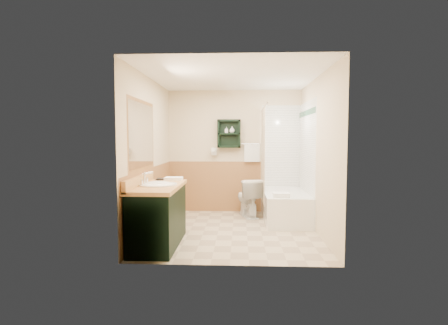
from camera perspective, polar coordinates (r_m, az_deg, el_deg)
floor at (r=5.61m, az=1.40°, el=-11.11°), size 3.00×3.00×0.00m
back_wall at (r=6.94m, az=1.67°, el=1.83°), size 2.60×0.04×2.40m
left_wall at (r=5.61m, az=-12.19°, el=1.22°), size 0.04×3.00×2.40m
right_wall at (r=5.56m, az=15.16°, el=1.15°), size 0.04×3.00×2.40m
ceiling at (r=5.50m, az=1.44°, el=14.01°), size 2.60×3.00×0.04m
wainscot_left at (r=5.68m, az=-11.74°, el=-5.85°), size 2.98×2.98×1.00m
wainscot_back at (r=6.97m, az=1.66°, el=-3.94°), size 2.58×2.58×1.00m
mirror_frame at (r=5.06m, az=-13.28°, el=4.31°), size 1.30×1.30×1.00m
mirror_glass at (r=5.06m, az=-13.23°, el=4.32°), size 1.20×1.20×0.90m
tile_right at (r=6.29m, az=13.29°, el=0.13°), size 1.50×1.50×2.10m
tile_back at (r=6.97m, az=10.13°, el=0.54°), size 0.95×0.95×2.10m
tile_accent at (r=6.29m, az=13.33°, el=7.88°), size 1.50×1.50×0.10m
wall_shelf at (r=6.83m, az=0.82°, el=4.73°), size 0.45×0.15×0.55m
hair_dryer at (r=6.87m, az=-1.68°, el=1.81°), size 0.10×0.24×0.18m
towel_bar at (r=6.87m, az=4.59°, el=3.05°), size 0.40×0.06×0.40m
curtain_rod at (r=6.21m, az=6.53°, el=8.94°), size 0.03×1.60×0.03m
shower_curtain at (r=6.37m, az=6.36°, el=1.16°), size 1.05×1.05×1.70m
vanity at (r=4.88m, az=-10.67°, el=-8.46°), size 0.59×1.31×0.83m
bathtub at (r=6.36m, az=9.97°, el=-7.02°), size 0.76×1.50×0.51m
toilet at (r=6.56m, az=3.98°, el=-5.76°), size 0.58×0.80×0.70m
counter_towel at (r=5.37m, az=-8.22°, el=-2.60°), size 0.26×0.21×0.04m
vanity_book at (r=5.42m, az=-10.98°, el=-1.68°), size 0.16×0.03×0.21m
tub_towel at (r=5.76m, az=9.30°, el=-5.24°), size 0.27×0.22×0.07m
soap_bottle_a at (r=6.82m, az=0.42°, el=5.08°), size 0.08×0.13×0.05m
soap_bottle_b at (r=6.82m, az=1.31°, el=5.27°), size 0.11×0.13×0.10m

